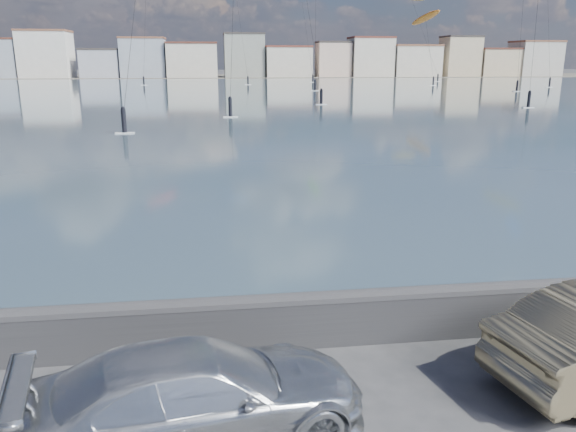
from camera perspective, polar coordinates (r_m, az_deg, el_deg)
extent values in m
cube|color=#31505A|center=(98.44, -7.60, 12.31)|extent=(500.00, 177.00, 0.00)
cube|color=#4C473D|center=(206.87, -7.81, 13.90)|extent=(500.00, 60.00, 0.00)
cube|color=#28282B|center=(10.64, -4.49, -11.20)|extent=(400.00, 0.35, 0.90)
cylinder|color=#28282B|center=(10.45, -4.54, -8.99)|extent=(400.00, 0.36, 0.36)
cube|color=white|center=(199.45, -23.35, 14.78)|extent=(15.00, 12.00, 14.00)
cube|color=brown|center=(199.65, -23.58, 16.86)|extent=(15.30, 12.24, 0.60)
cube|color=#B2B7C6|center=(195.87, -18.46, 14.43)|extent=(12.00, 10.00, 8.50)
cube|color=#383330|center=(195.90, -18.58, 15.76)|extent=(12.24, 10.20, 0.60)
cube|color=#9EA8B7|center=(193.95, -14.45, 15.24)|extent=(14.00, 11.00, 12.00)
cube|color=brown|center=(194.07, -14.58, 17.10)|extent=(14.28, 11.22, 0.60)
cube|color=silver|center=(192.88, -9.70, 15.28)|extent=(16.00, 13.00, 10.50)
cube|color=#562D23|center=(192.96, -9.77, 16.92)|extent=(16.32, 13.26, 0.60)
cube|color=gray|center=(193.15, -4.48, 15.89)|extent=(13.00, 10.00, 13.50)
cube|color=#383330|center=(193.33, -4.52, 17.98)|extent=(13.26, 10.20, 0.60)
cube|color=beige|center=(194.54, -0.04, 15.34)|extent=(15.00, 12.00, 9.50)
cube|color=brown|center=(194.59, -0.04, 16.83)|extent=(15.30, 12.24, 0.60)
cube|color=beige|center=(197.21, 4.60, 15.51)|extent=(11.00, 9.00, 11.00)
cube|color=#383330|center=(197.30, 4.64, 17.20)|extent=(11.22, 9.18, 0.60)
cube|color=silver|center=(200.35, 8.38, 15.61)|extent=(14.00, 11.00, 12.50)
cube|color=brown|center=(200.49, 8.46, 17.49)|extent=(14.28, 11.22, 0.60)
cube|color=beige|center=(205.10, 12.68, 15.06)|extent=(16.00, 12.00, 10.00)
cube|color=brown|center=(205.16, 12.77, 16.53)|extent=(16.32, 12.24, 0.60)
cube|color=beige|center=(211.30, 17.06, 15.18)|extent=(12.00, 10.00, 13.00)
cube|color=#383330|center=(211.45, 17.21, 17.01)|extent=(12.24, 10.20, 0.60)
cube|color=beige|center=(217.17, 20.36, 14.36)|extent=(14.00, 11.00, 9.00)
cube|color=#562D23|center=(217.21, 20.48, 15.62)|extent=(14.28, 11.22, 0.60)
cube|color=beige|center=(224.22, 23.78, 14.36)|extent=(15.00, 12.00, 11.50)
cube|color=brown|center=(224.31, 23.95, 15.89)|extent=(15.30, 12.24, 0.60)
imported|color=silver|center=(8.35, -9.15, -17.50)|extent=(5.12, 2.85, 1.40)
ellipsoid|color=orange|center=(142.93, 13.79, 18.97)|extent=(5.42, 10.90, 3.71)
cube|color=white|center=(130.28, 14.52, 12.73)|extent=(1.40, 0.42, 0.08)
cylinder|color=black|center=(130.24, 14.54, 13.12)|extent=(0.36, 0.36, 1.70)
sphere|color=black|center=(130.22, 14.57, 13.52)|extent=(0.28, 0.28, 0.28)
cylinder|color=black|center=(136.41, 14.16, 16.26)|extent=(2.10, 12.56, 13.70)
cube|color=white|center=(145.65, 2.53, 13.43)|extent=(1.40, 0.42, 0.08)
cylinder|color=black|center=(145.62, 2.53, 13.78)|extent=(0.36, 0.36, 1.70)
sphere|color=black|center=(145.59, 2.53, 14.14)|extent=(0.28, 0.28, 0.28)
cylinder|color=black|center=(150.43, 1.66, 19.57)|extent=(3.06, 9.66, 29.37)
cube|color=white|center=(131.97, -14.42, 12.76)|extent=(1.40, 0.42, 0.08)
cylinder|color=black|center=(131.94, -14.45, 13.15)|extent=(0.36, 0.36, 1.70)
sphere|color=black|center=(131.92, -14.47, 13.54)|extent=(0.28, 0.28, 0.28)
cylinder|color=black|center=(137.09, -14.31, 19.07)|extent=(1.46, 9.99, 27.19)
cube|color=white|center=(54.80, -5.86, 9.99)|extent=(1.40, 0.42, 0.08)
cylinder|color=black|center=(54.72, -5.89, 10.92)|extent=(0.36, 0.36, 1.70)
sphere|color=black|center=(54.66, -5.91, 11.86)|extent=(0.28, 0.28, 0.28)
cube|color=white|center=(130.59, -4.09, 13.17)|extent=(1.40, 0.42, 0.08)
cylinder|color=black|center=(130.56, -4.09, 13.57)|extent=(0.36, 0.36, 1.70)
sphere|color=black|center=(130.53, -4.10, 13.96)|extent=(0.28, 0.28, 0.28)
cylinder|color=black|center=(134.02, -4.97, 19.43)|extent=(2.97, 6.62, 26.58)
cube|color=white|center=(70.71, 3.39, 11.26)|extent=(1.40, 0.42, 0.08)
cylinder|color=black|center=(70.65, 3.40, 11.99)|extent=(0.36, 0.36, 1.70)
sphere|color=black|center=(70.60, 3.41, 12.72)|extent=(0.28, 0.28, 0.28)
cube|color=white|center=(129.39, 25.00, 11.78)|extent=(1.40, 0.42, 0.08)
cylinder|color=black|center=(129.36, 25.05, 12.18)|extent=(0.36, 0.36, 1.70)
sphere|color=black|center=(129.33, 25.10, 12.57)|extent=(0.28, 0.28, 0.28)
cylinder|color=black|center=(136.77, 24.90, 19.28)|extent=(3.58, 14.14, 32.37)
cube|color=white|center=(43.91, -16.25, 8.11)|extent=(1.40, 0.42, 0.08)
cylinder|color=black|center=(43.81, -16.34, 9.27)|extent=(0.36, 0.36, 1.70)
sphere|color=black|center=(43.73, -16.43, 10.44)|extent=(0.28, 0.28, 0.28)
cube|color=white|center=(156.33, 14.96, 13.08)|extent=(1.40, 0.42, 0.08)
cylinder|color=black|center=(156.31, 14.98, 13.41)|extent=(0.36, 0.36, 1.70)
sphere|color=black|center=(156.28, 15.00, 13.74)|extent=(0.28, 0.28, 0.28)
cylinder|color=black|center=(163.29, 13.68, 17.35)|extent=(2.80, 15.98, 20.87)
cube|color=white|center=(71.29, 23.20, 10.10)|extent=(1.40, 0.42, 0.08)
cylinder|color=black|center=(71.23, 23.28, 10.82)|extent=(0.36, 0.36, 1.70)
sphere|color=black|center=(71.19, 23.36, 11.54)|extent=(0.28, 0.28, 0.28)
cube|color=white|center=(103.39, 2.75, 12.59)|extent=(1.40, 0.42, 0.08)
cylinder|color=black|center=(103.35, 2.76, 13.09)|extent=(0.36, 0.36, 1.70)
sphere|color=black|center=(103.31, 2.77, 13.59)|extent=(0.28, 0.28, 0.28)
cylinder|color=black|center=(109.35, 2.81, 18.40)|extent=(2.10, 11.74, 19.07)
cube|color=white|center=(109.12, 22.20, 11.65)|extent=(1.40, 0.42, 0.08)
cylinder|color=black|center=(109.09, 22.25, 12.12)|extent=(0.36, 0.36, 1.70)
sphere|color=black|center=(109.05, 22.30, 12.59)|extent=(0.28, 0.28, 0.28)
cylinder|color=black|center=(112.97, 22.64, 17.52)|extent=(3.18, 6.97, 20.34)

